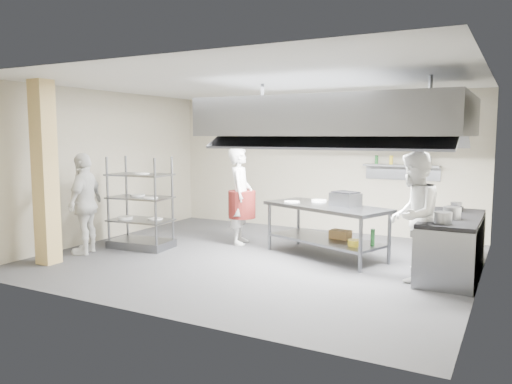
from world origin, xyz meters
The scene contains 23 objects.
floor centered at (0.00, 0.00, 0.00)m, with size 7.00×7.00×0.00m, color #303032.
ceiling centered at (0.00, 0.00, 3.00)m, with size 7.00×7.00×0.00m, color silver.
wall_back centered at (0.00, 3.00, 1.50)m, with size 7.00×7.00×0.00m, color tan.
wall_left centered at (-3.50, 0.00, 1.50)m, with size 6.00×6.00×0.00m, color tan.
wall_right centered at (3.50, 0.00, 1.50)m, with size 6.00×6.00×0.00m, color tan.
column centered at (-2.90, -1.90, 1.50)m, with size 0.30×0.30×3.00m, color #D7B66E.
exhaust_hood centered at (1.30, 0.40, 2.40)m, with size 4.00×2.50×0.60m, color slate.
hood_strip_a centered at (0.40, 0.40, 2.08)m, with size 1.60×0.12×0.04m, color white.
hood_strip_b centered at (2.20, 0.40, 2.08)m, with size 1.60×0.12×0.04m, color white.
wall_shelf centered at (1.80, 2.84, 1.50)m, with size 1.50×0.28×0.04m, color slate.
island centered at (1.00, 0.69, 0.46)m, with size 2.22×0.93×0.91m, color gray, non-canonical shape.
island_worktop centered at (1.00, 0.69, 0.88)m, with size 2.22×0.93×0.06m, color slate.
island_undershelf centered at (1.00, 0.69, 0.30)m, with size 2.05×0.83×0.04m, color slate.
pass_rack centered at (-2.32, -0.28, 0.86)m, with size 1.14×0.67×1.72m, color gray, non-canonical shape.
cooking_range centered at (3.08, 0.50, 0.42)m, with size 0.80×2.00×0.84m, color gray.
range_top centered at (3.08, 0.50, 0.87)m, with size 0.78×1.96×0.06m, color black.
chef_head centered at (-0.84, 0.90, 0.94)m, with size 0.69×0.45×1.89m, color white.
chef_line centered at (2.60, -0.04, 0.94)m, with size 0.92×0.71×1.89m, color silver.
chef_plating centered at (-2.89, -1.09, 0.90)m, with size 1.06×0.44×1.81m, color white.
griddle centered at (1.32, 0.76, 1.02)m, with size 0.45×0.35×0.22m, color slate.
wicker_basket centered at (1.23, 0.80, 0.39)m, with size 0.34×0.24×0.15m, color olive.
stockpot centered at (3.09, 0.26, 0.99)m, with size 0.25×0.25×0.18m, color gray.
plate_stack centered at (-2.32, -0.28, 0.55)m, with size 0.28×0.28×0.05m, color white.
Camera 1 is at (3.94, -7.43, 2.12)m, focal length 35.00 mm.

